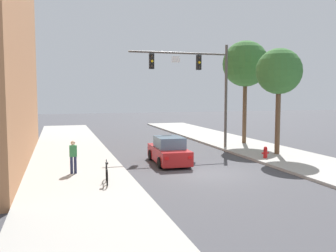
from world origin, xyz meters
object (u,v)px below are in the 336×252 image
Objects in this scene: car_lead_red at (169,151)px; street_tree_second at (245,64)px; traffic_signal_mast at (200,76)px; bicycle_leaning at (107,174)px; pedestrian_sidewalk_left_walker at (73,155)px; street_tree_nearest at (279,72)px; fire_hydrant at (265,152)px.

street_tree_second reaches higher than car_lead_red.
traffic_signal_mast is 4.24× the size of bicycle_leaning.
pedestrian_sidewalk_left_walker reaches higher than bicycle_leaning.
car_lead_red is 8.96m from street_tree_nearest.
car_lead_red is at bearing 45.66° from bicycle_leaning.
street_tree_second is (12.30, 10.14, 5.88)m from bicycle_leaning.
street_tree_second is at bearing 84.19° from street_tree_nearest.
bicycle_leaning is 2.45× the size of fire_hydrant.
street_tree_second is at bearing 29.49° from pedestrian_sidewalk_left_walker.
pedestrian_sidewalk_left_walker is at bearing -170.20° from street_tree_nearest.
car_lead_red is at bearing 18.45° from pedestrian_sidewalk_left_walker.
pedestrian_sidewalk_left_walker is at bearing -174.45° from fire_hydrant.
bicycle_leaning is 16.99m from street_tree_second.
pedestrian_sidewalk_left_walker is (-5.51, -1.84, 0.34)m from car_lead_red.
street_tree_nearest is 0.85× the size of street_tree_second.
car_lead_red reaches higher than fire_hydrant.
pedestrian_sidewalk_left_walker is at bearing -150.51° from street_tree_second.
street_tree_second is (8.13, 5.87, 5.70)m from car_lead_red.
pedestrian_sidewalk_left_walker is 0.20× the size of street_tree_second.
street_tree_nearest is at bearing -45.35° from traffic_signal_mast.
street_tree_second is at bearing 35.85° from car_lead_red.
car_lead_red is 5.81m from pedestrian_sidewalk_left_walker.
street_tree_nearest is at bearing 3.18° from car_lead_red.
bicycle_leaning is at bearing -140.49° from street_tree_second.
street_tree_nearest is (3.93, -3.97, 0.11)m from traffic_signal_mast.
traffic_signal_mast reaches higher than pedestrian_sidewalk_left_walker.
car_lead_red is 5.98m from bicycle_leaning.
fire_hydrant is (2.36, -5.11, -4.87)m from traffic_signal_mast.
traffic_signal_mast is 0.92× the size of street_tree_second.
traffic_signal_mast reaches higher than car_lead_red.
street_tree_second reaches higher than fire_hydrant.
street_tree_second reaches higher than pedestrian_sidewalk_left_walker.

